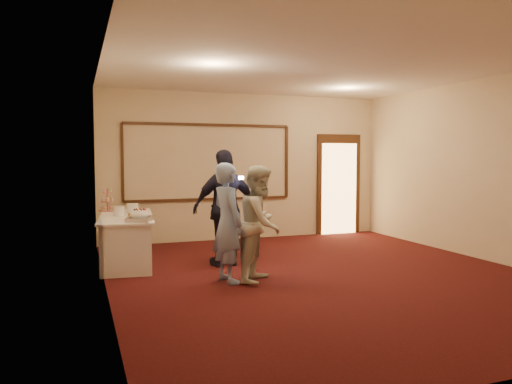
{
  "coord_description": "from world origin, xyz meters",
  "views": [
    {
      "loc": [
        -3.32,
        -6.32,
        1.7
      ],
      "look_at": [
        -0.67,
        1.05,
        1.15
      ],
      "focal_mm": 35.0,
      "sensor_mm": 36.0,
      "label": 1
    }
  ],
  "objects_px": {
    "buffet_table": "(127,239)",
    "pavlova_tray": "(140,216)",
    "cupcake_stand": "(107,202)",
    "man": "(228,223)",
    "woman": "(260,223)",
    "plate_stack_b": "(133,208)",
    "guest": "(226,208)",
    "tart": "(136,215)",
    "plate_stack_a": "(119,211)"
  },
  "relations": [
    {
      "from": "buffet_table",
      "to": "pavlova_tray",
      "type": "xyz_separation_m",
      "value": [
        0.12,
        -0.82,
        0.46
      ]
    },
    {
      "from": "cupcake_stand",
      "to": "man",
      "type": "bearing_deg",
      "value": -60.46
    },
    {
      "from": "pavlova_tray",
      "to": "woman",
      "type": "distance_m",
      "value": 1.79
    },
    {
      "from": "plate_stack_b",
      "to": "man",
      "type": "relative_size",
      "value": 0.12
    },
    {
      "from": "woman",
      "to": "guest",
      "type": "relative_size",
      "value": 0.87
    },
    {
      "from": "cupcake_stand",
      "to": "man",
      "type": "distance_m",
      "value": 2.88
    },
    {
      "from": "pavlova_tray",
      "to": "woman",
      "type": "height_order",
      "value": "woman"
    },
    {
      "from": "pavlova_tray",
      "to": "plate_stack_b",
      "type": "relative_size",
      "value": 2.74
    },
    {
      "from": "guest",
      "to": "pavlova_tray",
      "type": "bearing_deg",
      "value": -0.71
    },
    {
      "from": "cupcake_stand",
      "to": "tart",
      "type": "distance_m",
      "value": 1.13
    },
    {
      "from": "tart",
      "to": "man",
      "type": "relative_size",
      "value": 0.18
    },
    {
      "from": "plate_stack_b",
      "to": "cupcake_stand",
      "type": "bearing_deg",
      "value": 125.44
    },
    {
      "from": "plate_stack_a",
      "to": "man",
      "type": "xyz_separation_m",
      "value": [
        1.29,
        -1.7,
        -0.03
      ]
    },
    {
      "from": "buffet_table",
      "to": "plate_stack_a",
      "type": "distance_m",
      "value": 0.47
    },
    {
      "from": "man",
      "to": "guest",
      "type": "relative_size",
      "value": 0.89
    },
    {
      "from": "woman",
      "to": "plate_stack_b",
      "type": "bearing_deg",
      "value": 72.53
    },
    {
      "from": "man",
      "to": "woman",
      "type": "relative_size",
      "value": 1.02
    },
    {
      "from": "plate_stack_b",
      "to": "tart",
      "type": "relative_size",
      "value": 0.65
    },
    {
      "from": "plate_stack_a",
      "to": "buffet_table",
      "type": "bearing_deg",
      "value": 0.64
    },
    {
      "from": "pavlova_tray",
      "to": "woman",
      "type": "bearing_deg",
      "value": -32.51
    },
    {
      "from": "buffet_table",
      "to": "man",
      "type": "xyz_separation_m",
      "value": [
        1.18,
        -1.7,
        0.42
      ]
    },
    {
      "from": "plate_stack_a",
      "to": "man",
      "type": "bearing_deg",
      "value": -52.75
    },
    {
      "from": "pavlova_tray",
      "to": "tart",
      "type": "bearing_deg",
      "value": 88.63
    },
    {
      "from": "cupcake_stand",
      "to": "tart",
      "type": "bearing_deg",
      "value": -70.83
    },
    {
      "from": "cupcake_stand",
      "to": "plate_stack_a",
      "type": "height_order",
      "value": "cupcake_stand"
    },
    {
      "from": "man",
      "to": "guest",
      "type": "bearing_deg",
      "value": -26.52
    },
    {
      "from": "plate_stack_a",
      "to": "tart",
      "type": "bearing_deg",
      "value": -46.66
    },
    {
      "from": "pavlova_tray",
      "to": "man",
      "type": "bearing_deg",
      "value": -39.71
    },
    {
      "from": "tart",
      "to": "guest",
      "type": "height_order",
      "value": "guest"
    },
    {
      "from": "buffet_table",
      "to": "cupcake_stand",
      "type": "bearing_deg",
      "value": 106.47
    },
    {
      "from": "man",
      "to": "woman",
      "type": "distance_m",
      "value": 0.45
    },
    {
      "from": "plate_stack_a",
      "to": "plate_stack_b",
      "type": "relative_size",
      "value": 0.92
    },
    {
      "from": "buffet_table",
      "to": "cupcake_stand",
      "type": "height_order",
      "value": "cupcake_stand"
    },
    {
      "from": "plate_stack_a",
      "to": "man",
      "type": "height_order",
      "value": "man"
    },
    {
      "from": "man",
      "to": "pavlova_tray",
      "type": "bearing_deg",
      "value": 38.85
    },
    {
      "from": "tart",
      "to": "man",
      "type": "distance_m",
      "value": 1.78
    },
    {
      "from": "pavlova_tray",
      "to": "tart",
      "type": "xyz_separation_m",
      "value": [
        0.01,
        0.56,
        -0.05
      ]
    },
    {
      "from": "man",
      "to": "plate_stack_b",
      "type": "bearing_deg",
      "value": 16.42
    },
    {
      "from": "buffet_table",
      "to": "cupcake_stand",
      "type": "xyz_separation_m",
      "value": [
        -0.24,
        0.81,
        0.54
      ]
    },
    {
      "from": "pavlova_tray",
      "to": "woman",
      "type": "relative_size",
      "value": 0.33
    },
    {
      "from": "cupcake_stand",
      "to": "guest",
      "type": "distance_m",
      "value": 2.26
    },
    {
      "from": "tart",
      "to": "guest",
      "type": "distance_m",
      "value": 1.39
    },
    {
      "from": "plate_stack_b",
      "to": "guest",
      "type": "relative_size",
      "value": 0.11
    },
    {
      "from": "cupcake_stand",
      "to": "plate_stack_b",
      "type": "xyz_separation_m",
      "value": [
        0.37,
        -0.52,
        -0.07
      ]
    },
    {
      "from": "pavlova_tray",
      "to": "man",
      "type": "distance_m",
      "value": 1.38
    },
    {
      "from": "cupcake_stand",
      "to": "plate_stack_b",
      "type": "height_order",
      "value": "cupcake_stand"
    },
    {
      "from": "cupcake_stand",
      "to": "plate_stack_b",
      "type": "distance_m",
      "value": 0.64
    },
    {
      "from": "pavlova_tray",
      "to": "guest",
      "type": "bearing_deg",
      "value": 5.48
    },
    {
      "from": "plate_stack_b",
      "to": "tart",
      "type": "height_order",
      "value": "plate_stack_b"
    },
    {
      "from": "plate_stack_a",
      "to": "plate_stack_b",
      "type": "height_order",
      "value": "plate_stack_b"
    }
  ]
}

